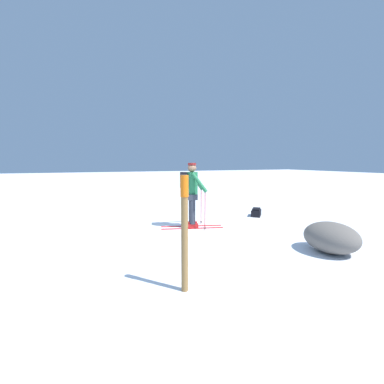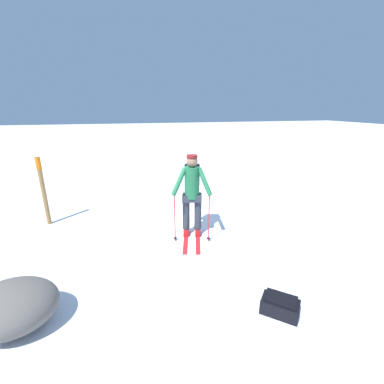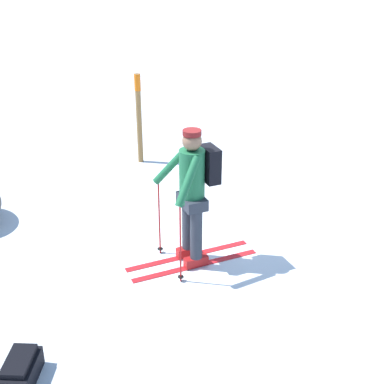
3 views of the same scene
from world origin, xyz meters
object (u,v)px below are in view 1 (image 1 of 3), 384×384
at_px(dropped_backpack, 256,212).
at_px(rock_boulder, 331,237).
at_px(trail_marker, 185,225).
at_px(skier, 191,191).

bearing_deg(dropped_backpack, rock_boulder, -11.10).
bearing_deg(trail_marker, rock_boulder, 96.45).
bearing_deg(skier, trail_marker, -23.18).
height_order(trail_marker, rock_boulder, trail_marker).
xyz_separation_m(dropped_backpack, trail_marker, (3.74, -3.89, 0.81)).
relative_size(dropped_backpack, trail_marker, 0.34).
xyz_separation_m(skier, trail_marker, (3.17, -1.36, -0.07)).
distance_m(dropped_backpack, rock_boulder, 3.44).
height_order(skier, rock_boulder, skier).
height_order(dropped_backpack, rock_boulder, rock_boulder).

